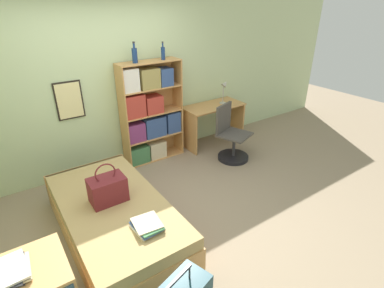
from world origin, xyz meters
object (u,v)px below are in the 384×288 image
(bookcase, at_px, (149,114))
(desk_chair, at_px, (231,143))
(bottle_green, at_px, (135,55))
(desk, at_px, (213,117))
(book_stack_on_bed, at_px, (147,225))
(magazine_pile_on_dresser, at_px, (8,272))
(desk_lamp, at_px, (225,88))
(bed, at_px, (114,217))
(bottle_brown, at_px, (163,53))
(handbag, at_px, (108,189))

(bookcase, distance_m, desk_chair, 1.46)
(bookcase, distance_m, bottle_green, 0.96)
(bookcase, xyz_separation_m, desk, (1.25, -0.11, -0.29))
(book_stack_on_bed, relative_size, bottle_green, 1.08)
(book_stack_on_bed, relative_size, magazine_pile_on_dresser, 0.90)
(bottle_green, relative_size, desk_lamp, 0.69)
(desk_lamp, bearing_deg, desk_chair, -118.49)
(bed, height_order, book_stack_on_bed, book_stack_on_bed)
(bookcase, bearing_deg, bed, -130.68)
(bottle_green, height_order, desk_lamp, bottle_green)
(book_stack_on_bed, height_order, bottle_green, bottle_green)
(magazine_pile_on_dresser, xyz_separation_m, bookcase, (2.22, 2.17, 0.04))
(bed, distance_m, magazine_pile_on_dresser, 1.41)
(magazine_pile_on_dresser, xyz_separation_m, desk_lamp, (3.69, 2.04, 0.28))
(desk, bearing_deg, magazine_pile_on_dresser, -149.30)
(bed, bearing_deg, bookcase, 49.32)
(bed, bearing_deg, desk_chair, 15.01)
(bed, relative_size, bottle_green, 6.89)
(magazine_pile_on_dresser, relative_size, bottle_brown, 1.35)
(handbag, distance_m, magazine_pile_on_dresser, 1.32)
(bottle_brown, height_order, desk, bottle_brown)
(magazine_pile_on_dresser, bearing_deg, desk, 30.70)
(bed, xyz_separation_m, bottle_green, (1.03, 1.37, 1.54))
(bed, xyz_separation_m, desk, (2.43, 1.27, 0.30))
(bottle_green, bearing_deg, bookcase, 3.95)
(book_stack_on_bed, xyz_separation_m, bookcase, (1.05, 1.98, 0.33))
(book_stack_on_bed, bearing_deg, desk_chair, 29.30)
(handbag, bearing_deg, desk_lamp, 24.31)
(bookcase, bearing_deg, handbag, -132.02)
(bottle_green, bearing_deg, desk_lamp, -3.98)
(bed, xyz_separation_m, desk_lamp, (2.66, 1.25, 0.82))
(bed, distance_m, handbag, 0.38)
(bed, distance_m, book_stack_on_bed, 0.67)
(bottle_green, bearing_deg, bottle_brown, -1.69)
(handbag, bearing_deg, bottle_green, 51.79)
(bottle_brown, xyz_separation_m, desk, (0.95, -0.08, -1.23))
(desk, distance_m, desk_lamp, 0.57)
(handbag, height_order, bottle_green, bottle_green)
(desk_lamp, bearing_deg, bed, -154.76)
(desk_chair, bearing_deg, bookcase, 146.20)
(magazine_pile_on_dresser, relative_size, desk_chair, 0.38)
(handbag, relative_size, bookcase, 0.29)
(bed, bearing_deg, bottle_green, 53.17)
(handbag, relative_size, book_stack_on_bed, 1.47)
(bed, distance_m, desk_chair, 2.40)
(bed, xyz_separation_m, bookcase, (1.19, 1.38, 0.59))
(book_stack_on_bed, bearing_deg, bottle_green, 65.66)
(bed, height_order, desk_chair, desk_chair)
(bottle_brown, xyz_separation_m, desk_lamp, (1.18, -0.10, -0.70))
(book_stack_on_bed, xyz_separation_m, bottle_green, (0.89, 1.97, 1.28))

